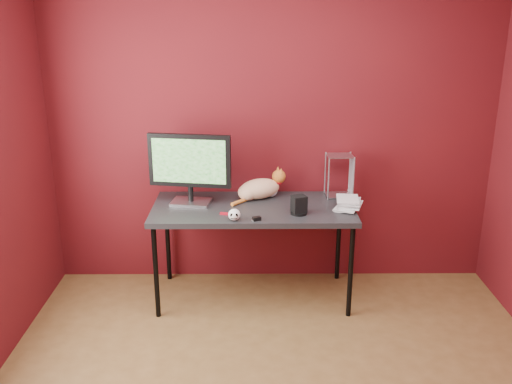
{
  "coord_description": "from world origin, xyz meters",
  "views": [
    {
      "loc": [
        -0.16,
        -2.63,
        2.2
      ],
      "look_at": [
        -0.13,
        1.15,
        0.94
      ],
      "focal_mm": 40.0,
      "sensor_mm": 36.0,
      "label": 1
    }
  ],
  "objects_px": {
    "monitor": "(190,166)",
    "book_stack": "(340,150)",
    "cat": "(260,188)",
    "desk": "(253,213)",
    "speaker": "(299,206)",
    "skull_mug": "(234,215)"
  },
  "relations": [
    {
      "from": "skull_mug",
      "to": "monitor",
      "type": "bearing_deg",
      "value": 134.98
    },
    {
      "from": "desk",
      "to": "book_stack",
      "type": "bearing_deg",
      "value": -1.53
    },
    {
      "from": "desk",
      "to": "skull_mug",
      "type": "height_order",
      "value": "skull_mug"
    },
    {
      "from": "desk",
      "to": "monitor",
      "type": "height_order",
      "value": "monitor"
    },
    {
      "from": "monitor",
      "to": "book_stack",
      "type": "height_order",
      "value": "book_stack"
    },
    {
      "from": "cat",
      "to": "skull_mug",
      "type": "xyz_separation_m",
      "value": [
        -0.18,
        -0.47,
        -0.04
      ]
    },
    {
      "from": "desk",
      "to": "cat",
      "type": "xyz_separation_m",
      "value": [
        0.05,
        0.18,
        0.13
      ]
    },
    {
      "from": "book_stack",
      "to": "cat",
      "type": "bearing_deg",
      "value": 160.86
    },
    {
      "from": "desk",
      "to": "speaker",
      "type": "distance_m",
      "value": 0.38
    },
    {
      "from": "cat",
      "to": "speaker",
      "type": "distance_m",
      "value": 0.44
    },
    {
      "from": "monitor",
      "to": "speaker",
      "type": "xyz_separation_m",
      "value": [
        0.8,
        -0.23,
        -0.24
      ]
    },
    {
      "from": "cat",
      "to": "skull_mug",
      "type": "height_order",
      "value": "cat"
    },
    {
      "from": "book_stack",
      "to": "desk",
      "type": "bearing_deg",
      "value": 178.47
    },
    {
      "from": "cat",
      "to": "desk",
      "type": "bearing_deg",
      "value": -129.72
    },
    {
      "from": "skull_mug",
      "to": "book_stack",
      "type": "xyz_separation_m",
      "value": [
        0.76,
        0.27,
        0.39
      ]
    },
    {
      "from": "desk",
      "to": "speaker",
      "type": "xyz_separation_m",
      "value": [
        0.33,
        -0.16,
        0.11
      ]
    },
    {
      "from": "skull_mug",
      "to": "book_stack",
      "type": "distance_m",
      "value": 0.9
    },
    {
      "from": "skull_mug",
      "to": "book_stack",
      "type": "relative_size",
      "value": 0.1
    },
    {
      "from": "desk",
      "to": "book_stack",
      "type": "distance_m",
      "value": 0.79
    },
    {
      "from": "monitor",
      "to": "cat",
      "type": "xyz_separation_m",
      "value": [
        0.52,
        0.12,
        -0.22
      ]
    },
    {
      "from": "cat",
      "to": "skull_mug",
      "type": "relative_size",
      "value": 4.92
    },
    {
      "from": "monitor",
      "to": "book_stack",
      "type": "xyz_separation_m",
      "value": [
        1.1,
        -0.08,
        0.13
      ]
    }
  ]
}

